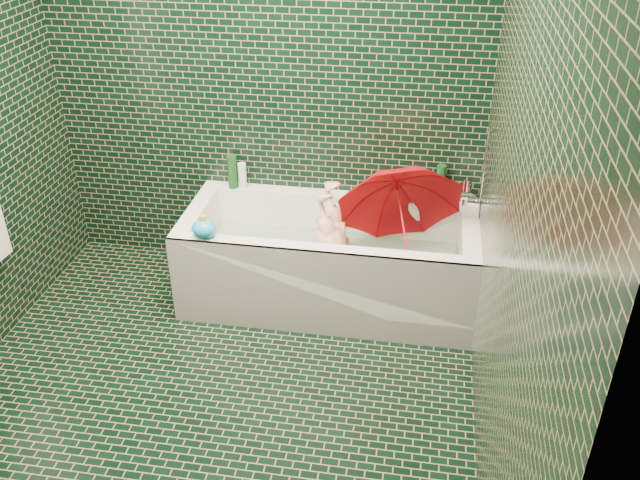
% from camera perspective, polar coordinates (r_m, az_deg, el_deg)
% --- Properties ---
extents(floor, '(2.80, 2.80, 0.00)m').
position_cam_1_polar(floor, '(3.50, -9.41, -13.70)').
color(floor, black).
rests_on(floor, ground).
extents(wall_back, '(2.80, 0.00, 2.80)m').
position_cam_1_polar(wall_back, '(4.03, -4.80, 13.63)').
color(wall_back, black).
rests_on(wall_back, floor).
extents(wall_right, '(0.00, 2.80, 2.80)m').
position_cam_1_polar(wall_right, '(2.64, 15.97, 2.95)').
color(wall_right, black).
rests_on(wall_right, floor).
extents(bathtub, '(1.70, 0.75, 0.55)m').
position_cam_1_polar(bathtub, '(4.05, 0.74, -2.51)').
color(bathtub, white).
rests_on(bathtub, floor).
extents(bath_mat, '(1.35, 0.47, 0.01)m').
position_cam_1_polar(bath_mat, '(4.09, 0.77, -3.03)').
color(bath_mat, green).
rests_on(bath_mat, bathtub).
extents(water, '(1.48, 0.53, 0.00)m').
position_cam_1_polar(water, '(4.01, 0.78, -1.32)').
color(water, silver).
rests_on(water, bathtub).
extents(faucet, '(0.18, 0.19, 0.55)m').
position_cam_1_polar(faucet, '(3.75, 13.22, 3.68)').
color(faucet, silver).
rests_on(faucet, wall_right).
extents(child, '(0.94, 0.48, 0.34)m').
position_cam_1_polar(child, '(3.98, 1.40, -1.42)').
color(child, '#F5AF99').
rests_on(child, bathtub).
extents(umbrella, '(0.84, 1.02, 0.97)m').
position_cam_1_polar(umbrella, '(3.81, 6.99, 1.49)').
color(umbrella, red).
rests_on(umbrella, bathtub).
extents(soap_bottle_a, '(0.09, 0.09, 0.23)m').
position_cam_1_polar(soap_bottle_a, '(4.14, 12.51, 2.98)').
color(soap_bottle_a, white).
rests_on(soap_bottle_a, bathtub).
extents(soap_bottle_b, '(0.12, 0.12, 0.21)m').
position_cam_1_polar(soap_bottle_b, '(4.16, 11.62, 3.22)').
color(soap_bottle_b, '#4E207B').
rests_on(soap_bottle_b, bathtub).
extents(soap_bottle_c, '(0.14, 0.14, 0.16)m').
position_cam_1_polar(soap_bottle_c, '(4.16, 11.80, 3.20)').
color(soap_bottle_c, '#124219').
rests_on(soap_bottle_c, bathtub).
extents(bottle_right_tall, '(0.07, 0.07, 0.23)m').
position_cam_1_polar(bottle_right_tall, '(4.09, 10.10, 4.70)').
color(bottle_right_tall, '#124219').
rests_on(bottle_right_tall, bathtub).
extents(bottle_right_pump, '(0.06, 0.06, 0.17)m').
position_cam_1_polar(bottle_right_pump, '(4.08, 12.21, 3.94)').
color(bottle_right_pump, silver).
rests_on(bottle_right_pump, bathtub).
extents(bottle_left_tall, '(0.07, 0.07, 0.21)m').
position_cam_1_polar(bottle_left_tall, '(4.24, -7.38, 5.71)').
color(bottle_left_tall, '#124219').
rests_on(bottle_left_tall, bathtub).
extents(bottle_left_short, '(0.05, 0.05, 0.16)m').
position_cam_1_polar(bottle_left_short, '(4.23, -6.55, 5.40)').
color(bottle_left_short, white).
rests_on(bottle_left_short, bathtub).
extents(rubber_duck, '(0.12, 0.10, 0.10)m').
position_cam_1_polar(rubber_duck, '(4.13, 9.92, 3.86)').
color(rubber_duck, yellow).
rests_on(rubber_duck, bathtub).
extents(bath_toy, '(0.14, 0.12, 0.13)m').
position_cam_1_polar(bath_toy, '(3.72, -9.76, 0.97)').
color(bath_toy, '#1A9BEC').
rests_on(bath_toy, bathtub).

